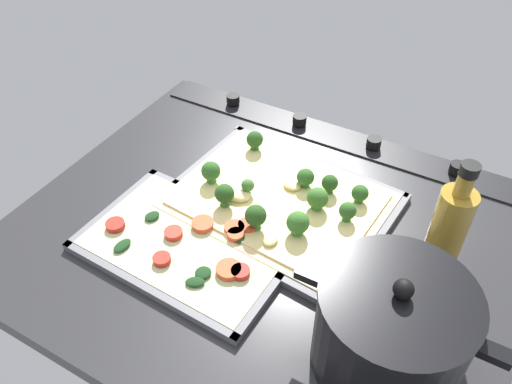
# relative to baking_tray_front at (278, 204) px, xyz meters

# --- Properties ---
(ground_plane) EXTENTS (0.79, 0.66, 0.03)m
(ground_plane) POSITION_rel_baking_tray_front_xyz_m (-0.01, 0.06, -0.02)
(ground_plane) COLOR #28282B
(stove_control_panel) EXTENTS (0.76, 0.07, 0.03)m
(stove_control_panel) POSITION_rel_baking_tray_front_xyz_m (-0.01, -0.23, 0.00)
(stove_control_panel) COLOR black
(stove_control_panel) RESTS_ON ground_plane
(baking_tray_front) EXTENTS (0.39, 0.31, 0.01)m
(baking_tray_front) POSITION_rel_baking_tray_front_xyz_m (0.00, 0.00, 0.00)
(baking_tray_front) COLOR slate
(baking_tray_front) RESTS_ON ground_plane
(broccoli_pizza) EXTENTS (0.36, 0.29, 0.06)m
(broccoli_pizza) POSITION_rel_baking_tray_front_xyz_m (-0.00, 0.00, 0.02)
(broccoli_pizza) COLOR beige
(broccoli_pizza) RESTS_ON baking_tray_front
(baking_tray_back) EXTENTS (0.33, 0.23, 0.01)m
(baking_tray_back) POSITION_rel_baking_tray_front_xyz_m (0.08, 0.15, 0.00)
(baking_tray_back) COLOR slate
(baking_tray_back) RESTS_ON ground_plane
(veggie_pizza_back) EXTENTS (0.31, 0.20, 0.02)m
(veggie_pizza_back) POSITION_rel_baking_tray_front_xyz_m (0.08, 0.15, 0.01)
(veggie_pizza_back) COLOR #BAC990
(veggie_pizza_back) RESTS_ON baking_tray_back
(cooking_pot) EXTENTS (0.26, 0.19, 0.16)m
(cooking_pot) POSITION_rel_baking_tray_front_xyz_m (-0.25, 0.19, 0.07)
(cooking_pot) COLOR black
(cooking_pot) RESTS_ON ground_plane
(oil_bottle) EXTENTS (0.05, 0.05, 0.20)m
(oil_bottle) POSITION_rel_baking_tray_front_xyz_m (-0.27, -0.00, 0.08)
(oil_bottle) COLOR olive
(oil_bottle) RESTS_ON ground_plane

